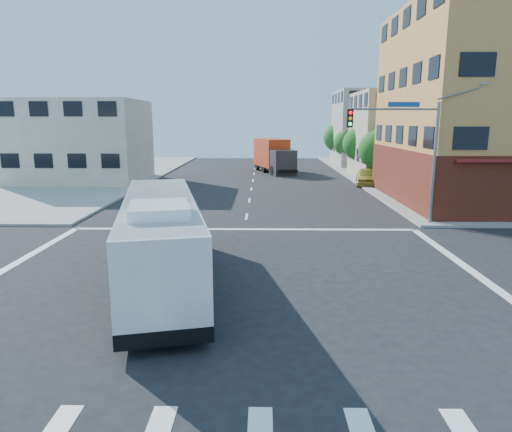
{
  "coord_description": "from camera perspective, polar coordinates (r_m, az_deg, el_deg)",
  "views": [
    {
      "loc": [
        1.04,
        -15.37,
        5.94
      ],
      "look_at": [
        0.74,
        4.29,
        1.85
      ],
      "focal_mm": 32.0,
      "sensor_mm": 36.0,
      "label": 1
    }
  ],
  "objects": [
    {
      "name": "building_west",
      "position": [
        48.85,
        -21.06,
        8.71
      ],
      "size": [
        12.06,
        10.06,
        8.0
      ],
      "color": "beige",
      "rests_on": "ground"
    },
    {
      "name": "building_east_near",
      "position": [
        51.88,
        19.06,
        9.54
      ],
      "size": [
        12.06,
        10.06,
        9.0
      ],
      "color": "tan",
      "rests_on": "ground"
    },
    {
      "name": "parked_car",
      "position": [
        44.53,
        13.61,
        4.81
      ],
      "size": [
        2.75,
        5.04,
        1.63
      ],
      "primitive_type": "imported",
      "rotation": [
        0.0,
        0.0,
        -0.18
      ],
      "color": "gold",
      "rests_on": "ground"
    },
    {
      "name": "street_tree_b",
      "position": [
        52.47,
        13.0,
        9.07
      ],
      "size": [
        3.8,
        3.8,
        5.79
      ],
      "color": "#352313",
      "rests_on": "ground"
    },
    {
      "name": "transit_bus",
      "position": [
        17.3,
        -11.83,
        -2.66
      ],
      "size": [
        5.1,
        12.07,
        3.5
      ],
      "rotation": [
        0.0,
        0.0,
        0.23
      ],
      "color": "black",
      "rests_on": "ground"
    },
    {
      "name": "street_tree_d",
      "position": [
        68.19,
        10.21,
        9.84
      ],
      "size": [
        4.0,
        4.0,
        6.03
      ],
      "color": "#352313",
      "rests_on": "ground"
    },
    {
      "name": "building_east_far",
      "position": [
        65.33,
        15.27,
        10.53
      ],
      "size": [
        12.06,
        10.06,
        10.0
      ],
      "color": "#A1A19C",
      "rests_on": "ground"
    },
    {
      "name": "box_truck",
      "position": [
        54.09,
        2.26,
        7.46
      ],
      "size": [
        5.02,
        9.02,
        3.9
      ],
      "rotation": [
        0.0,
        0.0,
        0.31
      ],
      "color": "#25252A",
      "rests_on": "ground"
    },
    {
      "name": "street_tree_c",
      "position": [
        60.33,
        11.41,
        9.17
      ],
      "size": [
        3.4,
        3.4,
        5.29
      ],
      "color": "#352313",
      "rests_on": "ground"
    },
    {
      "name": "ground",
      "position": [
        16.51,
        -2.82,
        -9.35
      ],
      "size": [
        120.0,
        120.0,
        0.0
      ],
      "primitive_type": "plane",
      "color": "black",
      "rests_on": "ground"
    },
    {
      "name": "signal_mast_ne",
      "position": [
        27.22,
        18.31,
        9.15
      ],
      "size": [
        7.91,
        1.13,
        8.07
      ],
      "color": "slate",
      "rests_on": "ground"
    },
    {
      "name": "street_tree_a",
      "position": [
        44.7,
        15.12,
        8.34
      ],
      "size": [
        3.6,
        3.6,
        5.53
      ],
      "color": "#352313",
      "rests_on": "ground"
    }
  ]
}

